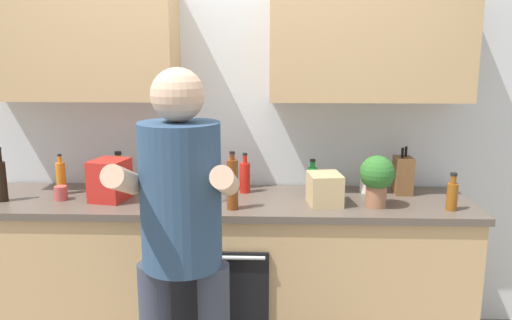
% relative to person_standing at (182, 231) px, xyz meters
% --- Properties ---
extents(back_wall_unit, '(4.00, 0.38, 2.50)m').
position_rel_person_standing_xyz_m(back_wall_unit, '(0.08, 1.06, 0.51)').
color(back_wall_unit, silver).
rests_on(back_wall_unit, ground).
extents(counter, '(2.84, 0.67, 0.90)m').
position_rel_person_standing_xyz_m(counter, '(0.08, 0.78, -0.53)').
color(counter, tan).
rests_on(counter, ground).
extents(person_standing, '(0.49, 0.45, 1.67)m').
position_rel_person_standing_xyz_m(person_standing, '(0.00, 0.00, 0.00)').
color(person_standing, '#383D4C').
rests_on(person_standing, ground).
extents(bottle_soda, '(0.06, 0.06, 0.21)m').
position_rel_person_standing_xyz_m(bottle_soda, '(0.61, 0.91, 0.01)').
color(bottle_soda, '#198C33').
rests_on(bottle_soda, counter).
extents(bottle_oil, '(0.07, 0.07, 0.24)m').
position_rel_person_standing_xyz_m(bottle_oil, '(-0.56, 0.95, 0.02)').
color(bottle_oil, olive).
rests_on(bottle_oil, counter).
extents(bottle_juice, '(0.05, 0.05, 0.24)m').
position_rel_person_standing_xyz_m(bottle_juice, '(-0.87, 0.85, 0.02)').
color(bottle_juice, orange).
rests_on(bottle_juice, counter).
extents(bottle_soy, '(0.06, 0.06, 0.31)m').
position_rel_person_standing_xyz_m(bottle_soy, '(-1.14, 0.69, 0.05)').
color(bottle_soy, black).
rests_on(bottle_soy, counter).
extents(bottle_syrup, '(0.06, 0.06, 0.20)m').
position_rel_person_standing_xyz_m(bottle_syrup, '(1.33, 0.61, 0.00)').
color(bottle_syrup, '#8C4C14').
rests_on(bottle_syrup, counter).
extents(bottle_hotsauce, '(0.06, 0.06, 0.24)m').
position_rel_person_standing_xyz_m(bottle_hotsauce, '(0.21, 0.93, 0.02)').
color(bottle_hotsauce, red).
rests_on(bottle_hotsauce, counter).
extents(bottle_vinegar, '(0.06, 0.06, 0.32)m').
position_rel_person_standing_xyz_m(bottle_vinegar, '(0.17, 0.59, 0.06)').
color(bottle_vinegar, brown).
rests_on(bottle_vinegar, counter).
extents(bottle_wine, '(0.08, 0.08, 0.23)m').
position_rel_person_standing_xyz_m(bottle_wine, '(-0.29, 0.63, 0.01)').
color(bottle_wine, '#471419').
rests_on(bottle_wine, counter).
extents(cup_ceramic, '(0.07, 0.07, 0.08)m').
position_rel_person_standing_xyz_m(cup_ceramic, '(-0.83, 0.72, -0.04)').
color(cup_ceramic, '#BF4C47').
rests_on(cup_ceramic, counter).
extents(cup_coffee, '(0.08, 0.08, 0.09)m').
position_rel_person_standing_xyz_m(cup_coffee, '(0.94, 0.95, -0.04)').
color(cup_coffee, white).
rests_on(cup_coffee, counter).
extents(mixing_bowl, '(0.20, 0.20, 0.08)m').
position_rel_person_standing_xyz_m(mixing_bowl, '(0.03, 0.80, -0.04)').
color(mixing_bowl, silver).
rests_on(mixing_bowl, counter).
extents(knife_block, '(0.10, 0.14, 0.28)m').
position_rel_person_standing_xyz_m(knife_block, '(1.15, 0.94, 0.03)').
color(knife_block, brown).
rests_on(knife_block, counter).
extents(potted_herb, '(0.19, 0.19, 0.28)m').
position_rel_person_standing_xyz_m(potted_herb, '(0.94, 0.66, 0.08)').
color(potted_herb, '#9E6647').
rests_on(potted_herb, counter).
extents(grocery_bag_bread, '(0.20, 0.23, 0.17)m').
position_rel_person_standing_xyz_m(grocery_bag_bread, '(0.67, 0.70, 0.00)').
color(grocery_bag_bread, tan).
rests_on(grocery_bag_bread, counter).
extents(grocery_bag_crisps, '(0.22, 0.24, 0.23)m').
position_rel_person_standing_xyz_m(grocery_bag_crisps, '(-0.54, 0.74, 0.04)').
color(grocery_bag_crisps, red).
rests_on(grocery_bag_crisps, counter).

